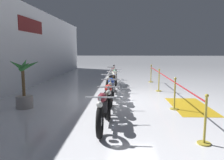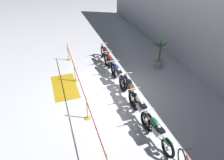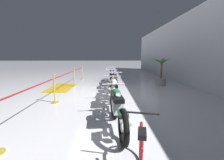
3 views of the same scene
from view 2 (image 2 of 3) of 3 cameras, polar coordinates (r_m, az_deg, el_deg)
ground_plane at (r=10.77m, az=-0.41°, el=-3.29°), size 120.00×120.00×0.00m
back_wall at (r=12.12m, az=23.74°, el=9.37°), size 28.00×0.29×4.20m
motorcycle_maroon_0 at (r=13.47m, az=-1.57°, el=6.61°), size 2.25×0.62×0.94m
motorcycle_red_1 at (r=12.41m, az=-0.29°, el=4.36°), size 2.18×0.62×0.95m
motorcycle_blue_2 at (r=11.30m, az=1.55°, el=1.41°), size 2.22×0.62×0.97m
motorcycle_black_3 at (r=10.13m, az=4.81°, el=-2.60°), size 2.39×0.62×0.97m
motorcycle_cream_4 at (r=9.13m, az=7.40°, el=-7.21°), size 2.36×0.62×0.96m
motorcycle_green_5 at (r=8.25m, az=11.47°, el=-12.90°), size 2.18×0.62×0.93m
potted_palm_left_of_row at (r=13.03m, az=12.24°, el=5.88°), size 0.87×1.02×1.68m
stanchion_far_left at (r=11.20m, az=-9.48°, el=2.05°), size 8.71×0.28×1.05m
stanchion_mid_left at (r=11.66m, az=-9.59°, el=1.27°), size 0.28×0.28×1.05m
stanchion_mid_right at (r=9.12m, az=-6.43°, el=-8.20°), size 0.28×0.28×1.05m
floor_banner at (r=11.46m, az=-12.22°, el=-1.69°), size 2.50×1.25×0.01m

